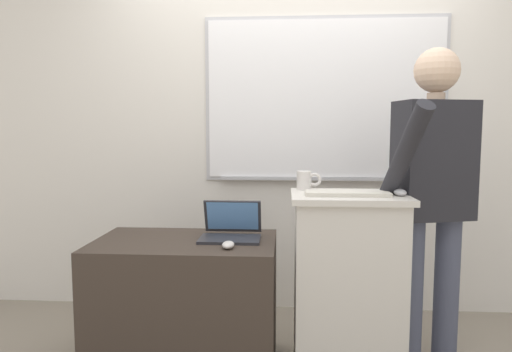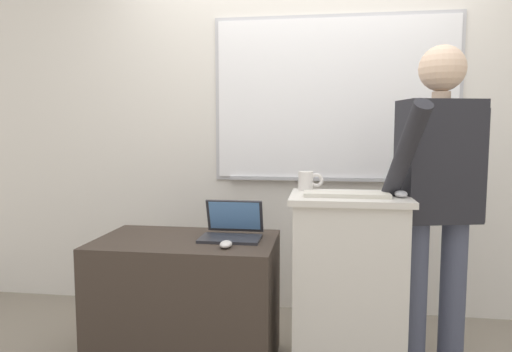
% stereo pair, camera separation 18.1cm
% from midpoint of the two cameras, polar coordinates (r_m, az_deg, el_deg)
% --- Properties ---
extents(back_wall, '(6.40, 0.17, 2.76)m').
position_cam_midpoint_polar(back_wall, '(3.25, 3.04, 7.56)').
color(back_wall, silver).
rests_on(back_wall, ground_plane).
extents(lectern_podium, '(0.58, 0.44, 0.96)m').
position_cam_midpoint_polar(lectern_podium, '(2.44, 9.21, -13.34)').
color(lectern_podium, beige).
rests_on(lectern_podium, ground_plane).
extents(side_desk, '(0.96, 0.59, 0.70)m').
position_cam_midpoint_polar(side_desk, '(2.58, -10.84, -15.47)').
color(side_desk, '#382D26').
rests_on(side_desk, ground_plane).
extents(person_presenter, '(0.55, 0.60, 1.70)m').
position_cam_midpoint_polar(person_presenter, '(2.51, 19.35, -1.36)').
color(person_presenter, '#474C60').
rests_on(person_presenter, ground_plane).
extents(laptop, '(0.32, 0.27, 0.20)m').
position_cam_midpoint_polar(laptop, '(2.48, -5.21, -6.51)').
color(laptop, '#28282D').
rests_on(laptop, side_desk).
extents(wireless_keyboard, '(0.41, 0.14, 0.02)m').
position_cam_midpoint_polar(wireless_keyboard, '(2.28, 9.12, -2.18)').
color(wireless_keyboard, beige).
rests_on(wireless_keyboard, lectern_podium).
extents(computer_mouse_by_laptop, '(0.06, 0.10, 0.03)m').
position_cam_midpoint_polar(computer_mouse_by_laptop, '(2.27, -5.81, -8.57)').
color(computer_mouse_by_laptop, silver).
rests_on(computer_mouse_by_laptop, side_desk).
extents(computer_mouse_by_keyboard, '(0.06, 0.10, 0.03)m').
position_cam_midpoint_polar(computer_mouse_by_keyboard, '(2.32, 15.45, -2.00)').
color(computer_mouse_by_keyboard, '#BCBCC1').
rests_on(computer_mouse_by_keyboard, lectern_podium).
extents(coffee_mug, '(0.13, 0.08, 0.10)m').
position_cam_midpoint_polar(coffee_mug, '(2.47, 4.12, -0.55)').
color(coffee_mug, silver).
rests_on(coffee_mug, lectern_podium).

